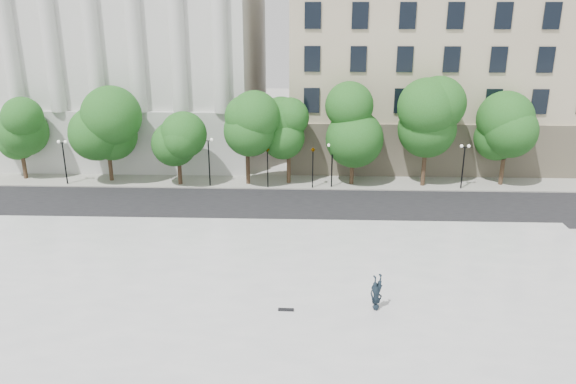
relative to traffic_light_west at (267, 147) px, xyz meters
name	(u,v)px	position (x,y,z in m)	size (l,w,h in m)	color
ground	(231,332)	(-0.27, -22.30, -3.73)	(160.00, 160.00, 0.00)	#ABA9A1
plaza	(238,297)	(-0.27, -19.30, -3.51)	(44.00, 22.00, 0.45)	silver
street	(261,205)	(-0.27, -4.30, -3.72)	(60.00, 8.00, 0.02)	black
far_sidewalk	(266,182)	(-0.27, 1.70, -3.67)	(60.00, 4.00, 0.12)	#99978D
building_west	(118,26)	(-17.27, 16.27, 9.15)	(31.50, 27.65, 25.60)	beige
building_east	(461,43)	(19.73, 16.61, 7.41)	(36.00, 26.15, 23.00)	#C2B494
traffic_light_west	(267,147)	(0.00, 0.00, 0.00)	(0.40, 1.82, 4.23)	black
traffic_light_east	(313,148)	(3.88, 0.00, -0.06)	(0.39, 1.70, 4.18)	black
person_lying	(376,305)	(7.04, -20.65, -3.02)	(0.71, 0.47, 1.95)	black
skateboard	(286,310)	(2.41, -20.93, -3.24)	(0.82, 0.21, 0.08)	black
street_trees	(273,129)	(0.41, 1.29, 1.28)	(47.11, 5.27, 7.87)	#382619
lamp_posts	(264,156)	(-0.28, 0.30, -0.87)	(35.44, 0.28, 4.39)	black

